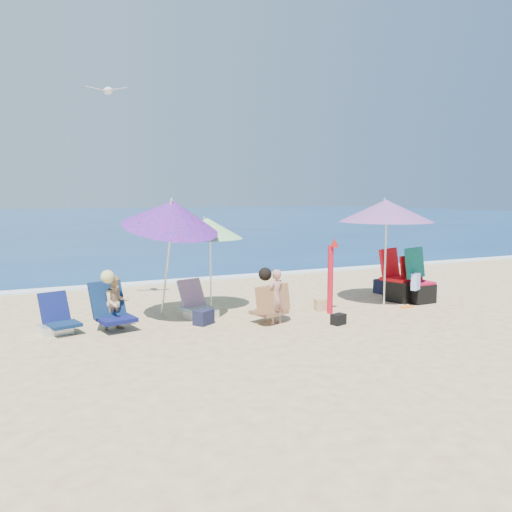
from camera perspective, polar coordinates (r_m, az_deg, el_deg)
name	(u,v)px	position (r m, az deg, el deg)	size (l,w,h in m)	color
ground	(295,323)	(9.20, 4.34, -7.40)	(120.00, 120.00, 0.00)	#D8BC84
sea	(70,219)	(53.02, -19.95, 3.88)	(120.00, 80.00, 0.12)	navy
foam	(202,279)	(13.78, -5.98, -2.57)	(120.00, 0.50, 0.04)	white
umbrella_turquoise	(386,211)	(10.80, 14.24, 4.89)	(2.43, 2.43, 2.20)	white
umbrella_striped	(207,228)	(9.94, -5.43, 3.09)	(1.64, 1.64, 1.85)	white
umbrella_blue	(172,215)	(9.08, -9.34, 4.57)	(2.11, 2.16, 2.34)	silver
furled_umbrella	(331,272)	(9.83, 8.36, -1.82)	(0.20, 0.23, 1.44)	red
chair_navy	(56,323)	(9.08, -21.31, -6.91)	(0.70, 0.75, 0.65)	#0C2144
chair_rainbow	(198,308)	(9.57, -6.47, -5.74)	(0.67, 0.76, 0.69)	#CF7149
camp_chair_left	(418,288)	(11.37, 17.56, -3.47)	(0.57, 0.58, 0.97)	red
camp_chair_right	(402,282)	(11.36, 15.98, -2.75)	(0.84, 1.13, 1.17)	red
person_center	(273,297)	(9.00, 1.91, -4.59)	(0.72, 0.64, 0.98)	#B07569
person_left	(115,302)	(8.93, -15.43, -4.97)	(0.74, 0.78, 1.03)	tan
bag_navy_a	(204,317)	(9.07, -5.85, -6.79)	(0.41, 0.38, 0.26)	#171B34
bag_tan	(322,305)	(10.16, 7.32, -5.42)	(0.29, 0.23, 0.23)	tan
bag_navy_b	(384,286)	(12.25, 14.08, -3.26)	(0.49, 0.41, 0.32)	#171A32
bag_black_b	(338,319)	(9.13, 9.15, -6.96)	(0.28, 0.23, 0.19)	black
orange_item	(407,307)	(10.78, 16.43, -5.46)	(0.25, 0.12, 0.03)	orange
seagull	(108,91)	(10.53, -16.15, 17.24)	(0.75, 0.42, 0.14)	silver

